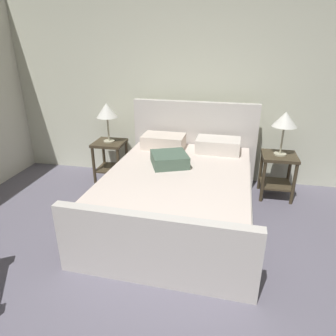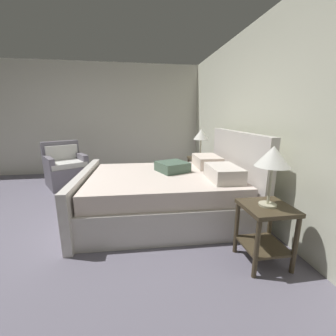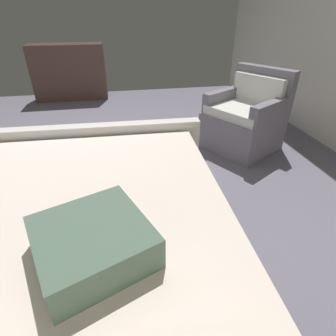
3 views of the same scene
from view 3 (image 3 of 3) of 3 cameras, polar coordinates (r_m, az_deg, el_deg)
ground_plane at (r=3.05m, az=-18.64°, el=0.50°), size 5.91×5.96×0.02m
bed at (r=1.43m, az=-19.59°, el=-22.25°), size 1.83×2.31×1.20m
armchair at (r=3.27m, az=16.29°, el=9.97°), size 0.99×0.99×0.90m
dresser at (r=5.42m, az=-20.28°, el=18.69°), size 1.26×0.46×0.94m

